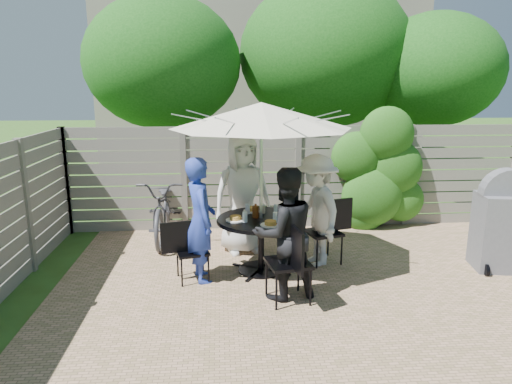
{
  "coord_description": "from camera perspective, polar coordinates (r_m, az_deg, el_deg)",
  "views": [
    {
      "loc": [
        -1.38,
        -4.84,
        2.52
      ],
      "look_at": [
        -0.88,
        1.24,
        1.09
      ],
      "focal_mm": 32.0,
      "sensor_mm": 36.0,
      "label": 1
    }
  ],
  "objects": [
    {
      "name": "person_left",
      "position": [
        5.93,
        -6.95,
        -3.53
      ],
      "size": [
        0.53,
        0.68,
        1.65
      ],
      "primitive_type": "imported",
      "rotation": [
        0.0,
        0.0,
        8.11
      ],
      "color": "#2539A0",
      "rests_on": "ground"
    },
    {
      "name": "umbrella",
      "position": [
        5.92,
        0.66,
        9.53
      ],
      "size": [
        2.9,
        2.9,
        2.31
      ],
      "rotation": [
        0.0,
        0.0,
        0.25
      ],
      "color": "silver",
      "rests_on": "ground"
    },
    {
      "name": "glass_right",
      "position": [
        6.33,
        2.52,
        -2.19
      ],
      "size": [
        0.07,
        0.07,
        0.14
      ],
      "primitive_type": "cylinder",
      "color": "silver",
      "rests_on": "patio_table"
    },
    {
      "name": "chair_right",
      "position": [
        6.69,
        8.48,
        -6.49
      ],
      "size": [
        0.72,
        0.56,
        0.94
      ],
      "rotation": [
        0.0,
        0.0,
        3.41
      ],
      "color": "black",
      "rests_on": "ground"
    },
    {
      "name": "backyard_envelope",
      "position": [
        15.21,
        0.93,
        13.53
      ],
      "size": [
        60.0,
        60.0,
        5.0
      ],
      "color": "#2E4A17",
      "rests_on": "ground"
    },
    {
      "name": "bbq_grill",
      "position": [
        7.14,
        28.54,
        -3.62
      ],
      "size": [
        0.78,
        0.65,
        1.44
      ],
      "rotation": [
        0.0,
        0.0,
        -0.17
      ],
      "color": "#5D5D62",
      "rests_on": "ground"
    },
    {
      "name": "chair_front",
      "position": [
        5.48,
        4.08,
        -10.74
      ],
      "size": [
        0.56,
        0.75,
        1.0
      ],
      "rotation": [
        0.0,
        0.0,
        1.75
      ],
      "color": "black",
      "rests_on": "ground"
    },
    {
      "name": "person_back",
      "position": [
        6.89,
        -1.7,
        -0.31
      ],
      "size": [
        1.01,
        0.79,
        1.83
      ],
      "primitive_type": "imported",
      "rotation": [
        0.0,
        0.0,
        6.54
      ],
      "color": "silver",
      "rests_on": "ground"
    },
    {
      "name": "person_right",
      "position": [
        6.47,
        7.57,
        -2.33
      ],
      "size": [
        0.84,
        1.15,
        1.6
      ],
      "primitive_type": "imported",
      "rotation": [
        0.0,
        0.0,
        4.97
      ],
      "color": "silver",
      "rests_on": "ground"
    },
    {
      "name": "plate_left",
      "position": [
        6.05,
        -2.59,
        -3.37
      ],
      "size": [
        0.26,
        0.26,
        0.06
      ],
      "color": "white",
      "rests_on": "patio_table"
    },
    {
      "name": "syrup_jug",
      "position": [
        6.17,
        -0.05,
        -2.49
      ],
      "size": [
        0.09,
        0.09,
        0.16
      ],
      "primitive_type": "cylinder",
      "color": "#59280C",
      "rests_on": "patio_table"
    },
    {
      "name": "glass_front",
      "position": [
        5.95,
        2.43,
        -3.2
      ],
      "size": [
        0.07,
        0.07,
        0.14
      ],
      "primitive_type": "cylinder",
      "color": "silver",
      "rests_on": "patio_table"
    },
    {
      "name": "glass_back",
      "position": [
        6.35,
        -1.05,
        -2.13
      ],
      "size": [
        0.07,
        0.07,
        0.14
      ],
      "primitive_type": "cylinder",
      "color": "silver",
      "rests_on": "patio_table"
    },
    {
      "name": "person_front",
      "position": [
        5.42,
        3.61,
        -5.29
      ],
      "size": [
        0.91,
        0.79,
        1.61
      ],
      "primitive_type": "imported",
      "rotation": [
        0.0,
        0.0,
        3.39
      ],
      "color": "black",
      "rests_on": "ground"
    },
    {
      "name": "plate_front",
      "position": [
        5.83,
        1.83,
        -3.99
      ],
      "size": [
        0.26,
        0.26,
        0.06
      ],
      "color": "white",
      "rests_on": "patio_table"
    },
    {
      "name": "plate_back",
      "position": [
        6.48,
        -0.44,
        -2.21
      ],
      "size": [
        0.26,
        0.26,
        0.06
      ],
      "color": "white",
      "rests_on": "patio_table"
    },
    {
      "name": "bicycle",
      "position": [
        7.76,
        -11.31,
        -1.92
      ],
      "size": [
        0.71,
        2.02,
        1.06
      ],
      "primitive_type": "imported",
      "rotation": [
        0.0,
        0.0,
        -0.0
      ],
      "color": "#333338",
      "rests_on": "ground"
    },
    {
      "name": "chair_back",
      "position": [
        7.18,
        -1.98,
        -4.92
      ],
      "size": [
        0.54,
        0.72,
        0.95
      ],
      "rotation": [
        0.0,
        0.0,
        4.9
      ],
      "color": "black",
      "rests_on": "ground"
    },
    {
      "name": "glass_left",
      "position": [
        5.97,
        -1.38,
        -3.13
      ],
      "size": [
        0.07,
        0.07,
        0.14
      ],
      "primitive_type": "cylinder",
      "color": "silver",
      "rests_on": "patio_table"
    },
    {
      "name": "coffee_cup",
      "position": [
        6.38,
        0.81,
        -2.14
      ],
      "size": [
        0.08,
        0.08,
        0.12
      ],
      "primitive_type": "cylinder",
      "color": "#C6B293",
      "rests_on": "patio_table"
    },
    {
      "name": "chair_left",
      "position": [
        6.1,
        -8.04,
        -8.8
      ],
      "size": [
        0.63,
        0.48,
        0.83
      ],
      "rotation": [
        0.0,
        0.0,
        6.52
      ],
      "color": "black",
      "rests_on": "ground"
    },
    {
      "name": "plate_right",
      "position": [
        6.28,
        3.73,
        -2.75
      ],
      "size": [
        0.26,
        0.26,
        0.06
      ],
      "color": "white",
      "rests_on": "patio_table"
    },
    {
      "name": "patio_table",
      "position": [
        6.23,
        0.62,
        -5.34
      ],
      "size": [
        1.44,
        1.44,
        0.77
      ],
      "rotation": [
        0.0,
        0.0,
        0.25
      ],
      "color": "black",
      "rests_on": "ground"
    }
  ]
}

